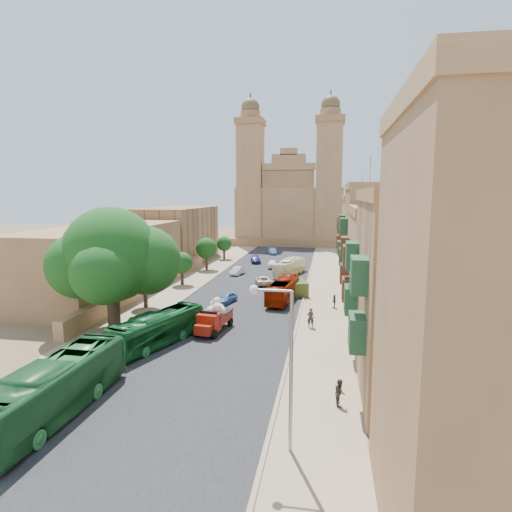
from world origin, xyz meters
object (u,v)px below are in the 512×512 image
(bus_green_north, at_px, (158,329))
(bus_green_south, at_px, (54,389))
(street_tree_b, at_px, (182,263))
(car_white_a, at_px, (238,271))
(car_cream, at_px, (263,280))
(street_tree_c, at_px, (206,248))
(bus_cream_east, at_px, (290,267))
(pedestrian_c, at_px, (334,301))
(street_tree_d, at_px, (224,244))
(church, at_px, (291,206))
(pedestrian_b, at_px, (340,392))
(street_tree_a, at_px, (145,279))
(bus_red_east, at_px, (283,290))
(streetlamp, at_px, (281,348))
(car_blue_a, at_px, (226,298))
(pedestrian_a, at_px, (311,318))
(car_dkblue, at_px, (256,260))
(car_white_b, at_px, (273,264))
(olive_pickup, at_px, (298,287))
(car_blue_b, at_px, (272,251))
(red_truck, at_px, (214,317))
(ficus_tree, at_px, (112,258))

(bus_green_north, bearing_deg, bus_green_south, -76.87)
(street_tree_b, relative_size, car_white_a, 1.24)
(bus_green_north, relative_size, car_cream, 2.21)
(street_tree_c, bearing_deg, bus_cream_east, -8.75)
(street_tree_b, xyz_separation_m, bus_cream_east, (14.00, 9.84, -1.79))
(pedestrian_c, bearing_deg, street_tree_d, -147.50)
(church, height_order, bus_green_south, church)
(street_tree_c, height_order, pedestrian_b, street_tree_c)
(street_tree_a, distance_m, bus_cream_east, 26.01)
(bus_red_east, distance_m, car_cream, 9.41)
(streetlamp, xyz_separation_m, car_blue_a, (-9.36, 27.34, -4.59))
(car_cream, bearing_deg, church, -103.52)
(pedestrian_a, bearing_deg, car_dkblue, -76.60)
(car_white_b, bearing_deg, olive_pickup, 97.67)
(church, relative_size, street_tree_a, 7.68)
(street_tree_d, xyz_separation_m, pedestrian_b, (20.69, -54.96, -2.15))
(bus_green_north, xyz_separation_m, car_white_b, (4.50, 38.75, -0.66))
(car_white_a, distance_m, pedestrian_b, 42.31)
(car_cream, relative_size, car_blue_b, 1.11)
(street_tree_a, bearing_deg, car_blue_b, 79.40)
(car_white_a, bearing_deg, car_blue_a, -69.98)
(street_tree_a, relative_size, street_tree_b, 1.03)
(car_blue_a, relative_size, pedestrian_c, 2.38)
(street_tree_b, bearing_deg, car_cream, 10.96)
(pedestrian_c, bearing_deg, car_white_a, -139.66)
(street_tree_a, distance_m, red_truck, 11.92)
(bus_green_south, relative_size, car_cream, 2.59)
(street_tree_d, height_order, pedestrian_c, street_tree_d)
(streetlamp, distance_m, bus_cream_east, 46.16)
(street_tree_d, distance_m, car_white_b, 13.54)
(street_tree_c, xyz_separation_m, bus_red_east, (14.69, -18.50, -2.30))
(street_tree_b, relative_size, car_cream, 1.03)
(bus_red_east, bearing_deg, bus_cream_east, -81.35)
(bus_cream_east, relative_size, car_white_a, 2.47)
(street_tree_b, height_order, street_tree_c, street_tree_c)
(olive_pickup, bearing_deg, bus_cream_east, 99.54)
(church, relative_size, car_blue_a, 10.18)
(street_tree_b, bearing_deg, street_tree_c, 90.00)
(church, bearing_deg, car_white_a, -95.04)
(car_white_b, xyz_separation_m, car_blue_b, (-2.20, 16.58, -0.05))
(church, xyz_separation_m, street_tree_d, (-10.00, -30.61, -6.55))
(pedestrian_b, bearing_deg, bus_cream_east, 2.95)
(ficus_tree, relative_size, street_tree_d, 2.56)
(church, distance_m, pedestrian_b, 86.68)
(street_tree_a, distance_m, bus_green_south, 23.45)
(street_tree_d, xyz_separation_m, bus_red_east, (14.69, -30.50, -1.66))
(car_white_a, distance_m, pedestrian_c, 22.79)
(streetlamp, bearing_deg, ficus_tree, 136.93)
(car_blue_b, height_order, pedestrian_a, pedestrian_a)
(bus_cream_east, bearing_deg, streetlamp, 109.73)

